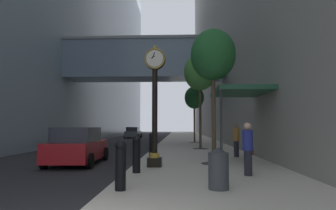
{
  "coord_description": "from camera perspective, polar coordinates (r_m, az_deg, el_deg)",
  "views": [
    {
      "loc": [
        1.91,
        -4.25,
        1.75
      ],
      "look_at": [
        0.89,
        21.92,
        3.58
      ],
      "focal_mm": 31.6,
      "sensor_mm": 36.0,
      "label": 1
    }
  ],
  "objects": [
    {
      "name": "ground_plane",
      "position": [
        31.36,
        -1.28,
        -7.2
      ],
      "size": [
        110.0,
        110.0,
        0.0
      ],
      "primitive_type": "plane",
      "color": "#262628",
      "rests_on": "ground"
    },
    {
      "name": "sidewalk_right",
      "position": [
        34.31,
        4.03,
        -6.8
      ],
      "size": [
        5.94,
        80.0,
        0.14
      ],
      "primitive_type": "cube",
      "color": "beige",
      "rests_on": "ground"
    },
    {
      "name": "building_block_left",
      "position": [
        39.84,
        -20.02,
        17.69
      ],
      "size": [
        23.25,
        80.0,
        32.76
      ],
      "color": "#93A8B7",
      "rests_on": "ground"
    },
    {
      "name": "street_clock",
      "position": [
        11.79,
        -2.57,
        1.16
      ],
      "size": [
        0.84,
        0.55,
        4.85
      ],
      "color": "black",
      "rests_on": "sidewalk_right"
    },
    {
      "name": "bollard_nearest",
      "position": [
        7.61,
        -9.13,
        -11.15
      ],
      "size": [
        0.28,
        0.28,
        1.25
      ],
      "color": "black",
      "rests_on": "sidewalk_right"
    },
    {
      "name": "bollard_second",
      "position": [
        10.31,
        -6.09,
        -9.29
      ],
      "size": [
        0.28,
        0.28,
        1.25
      ],
      "color": "black",
      "rests_on": "sidewalk_right"
    },
    {
      "name": "bollard_fourth",
      "position": [
        15.75,
        -3.18,
        -7.47
      ],
      "size": [
        0.28,
        0.28,
        1.25
      ],
      "color": "black",
      "rests_on": "sidewalk_right"
    },
    {
      "name": "street_tree_near",
      "position": [
        13.12,
        8.68,
        9.34
      ],
      "size": [
        1.94,
        1.94,
        5.79
      ],
      "color": "#333335",
      "rests_on": "sidewalk_right"
    },
    {
      "name": "street_tree_mid_near",
      "position": [
        21.19,
        6.18,
        6.22
      ],
      "size": [
        2.27,
        2.27,
        6.71
      ],
      "color": "#333335",
      "rests_on": "sidewalk_right"
    },
    {
      "name": "street_tree_mid_far",
      "position": [
        29.09,
        5.1,
        1.33
      ],
      "size": [
        1.91,
        1.91,
        5.45
      ],
      "color": "#333335",
      "rests_on": "sidewalk_right"
    },
    {
      "name": "trash_bin",
      "position": [
        7.77,
        9.7,
        -11.85
      ],
      "size": [
        0.53,
        0.53,
        1.05
      ],
      "color": "#383D42",
      "rests_on": "sidewalk_right"
    },
    {
      "name": "pedestrian_walking",
      "position": [
        10.01,
        15.15,
        -7.92
      ],
      "size": [
        0.48,
        0.52,
        1.7
      ],
      "color": "#23232D",
      "rests_on": "sidewalk_right"
    },
    {
      "name": "pedestrian_by_clock",
      "position": [
        15.79,
        13.02,
        -6.41
      ],
      "size": [
        0.36,
        0.36,
        1.72
      ],
      "color": "#23232D",
      "rests_on": "sidewalk_right"
    },
    {
      "name": "storefront_awning",
      "position": [
        14.24,
        13.55,
        2.3
      ],
      "size": [
        2.4,
        3.6,
        3.3
      ],
      "color": "#235138",
      "rests_on": "sidewalk_right"
    },
    {
      "name": "car_grey_near",
      "position": [
        42.23,
        -6.74,
        -5.32
      ],
      "size": [
        2.06,
        4.14,
        1.55
      ],
      "color": "slate",
      "rests_on": "ground"
    },
    {
      "name": "car_red_mid",
      "position": [
        14.19,
        -17.02,
        -7.61
      ],
      "size": [
        2.22,
        4.35,
        1.67
      ],
      "color": "#AD191E",
      "rests_on": "ground"
    }
  ]
}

